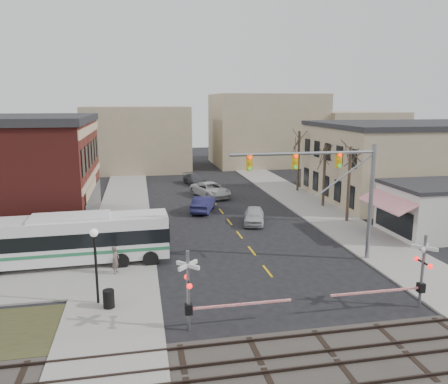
% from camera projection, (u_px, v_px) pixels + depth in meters
% --- Properties ---
extents(ground, '(160.00, 160.00, 0.00)m').
position_uv_depth(ground, '(277.00, 284.00, 26.23)').
color(ground, black).
rests_on(ground, ground).
extents(sidewalk_west, '(5.00, 60.00, 0.12)m').
position_uv_depth(sidewalk_west, '(124.00, 210.00, 43.64)').
color(sidewalk_west, gray).
rests_on(sidewalk_west, ground).
extents(sidewalk_east, '(5.00, 60.00, 0.12)m').
position_uv_depth(sidewalk_east, '(304.00, 202.00, 47.23)').
color(sidewalk_east, gray).
rests_on(sidewalk_east, ground).
extents(ballast_strip, '(160.00, 5.00, 0.06)m').
position_uv_depth(ballast_strip, '(335.00, 359.00, 18.54)').
color(ballast_strip, '#332D28').
rests_on(ballast_strip, ground).
extents(rail_tracks, '(160.00, 3.91, 0.14)m').
position_uv_depth(rail_tracks, '(335.00, 357.00, 18.52)').
color(rail_tracks, '#2D231E').
rests_on(rail_tracks, ground).
extents(tan_building, '(20.30, 15.30, 8.50)m').
position_uv_depth(tan_building, '(411.00, 161.00, 48.74)').
color(tan_building, gray).
rests_on(tan_building, ground).
extents(awning_shop, '(9.74, 6.20, 4.30)m').
position_uv_depth(awning_shop, '(439.00, 209.00, 35.53)').
color(awning_shop, beige).
rests_on(awning_shop, ground).
extents(tree_east_a, '(0.28, 0.28, 6.75)m').
position_uv_depth(tree_east_a, '(349.00, 184.00, 39.03)').
color(tree_east_a, '#382B21').
rests_on(tree_east_a, sidewalk_east).
extents(tree_east_b, '(0.28, 0.28, 6.30)m').
position_uv_depth(tree_east_b, '(324.00, 176.00, 44.90)').
color(tree_east_b, '#382B21').
rests_on(tree_east_b, sidewalk_east).
extents(tree_east_c, '(0.28, 0.28, 7.20)m').
position_uv_depth(tree_east_c, '(298.00, 161.00, 52.53)').
color(tree_east_c, '#382B21').
rests_on(tree_east_c, sidewalk_east).
extents(transit_bus, '(12.73, 3.11, 3.26)m').
position_uv_depth(transit_bus, '(72.00, 239.00, 28.85)').
color(transit_bus, silver).
rests_on(transit_bus, ground).
extents(traffic_signal_mast, '(9.91, 0.30, 8.00)m').
position_uv_depth(traffic_signal_mast, '(334.00, 179.00, 28.62)').
color(traffic_signal_mast, gray).
rests_on(traffic_signal_mast, ground).
extents(rr_crossing_west, '(5.60, 1.36, 4.00)m').
position_uv_depth(rr_crossing_west, '(197.00, 291.00, 20.57)').
color(rr_crossing_west, gray).
rests_on(rr_crossing_west, ground).
extents(rr_crossing_east, '(5.60, 1.36, 4.00)m').
position_uv_depth(rr_crossing_east, '(415.00, 273.00, 22.80)').
color(rr_crossing_east, gray).
rests_on(rr_crossing_east, ground).
extents(street_lamp, '(0.44, 0.44, 4.15)m').
position_uv_depth(street_lamp, '(95.00, 250.00, 22.89)').
color(street_lamp, black).
rests_on(street_lamp, sidewalk_west).
extents(trash_bin, '(0.60, 0.60, 0.96)m').
position_uv_depth(trash_bin, '(109.00, 299.00, 22.87)').
color(trash_bin, black).
rests_on(trash_bin, sidewalk_west).
extents(car_a, '(2.87, 4.65, 1.48)m').
position_uv_depth(car_a, '(254.00, 215.00, 39.07)').
color(car_a, '#AEAFB3').
rests_on(car_a, ground).
extents(car_b, '(3.15, 5.06, 1.57)m').
position_uv_depth(car_b, '(203.00, 204.00, 43.33)').
color(car_b, '#1A1B43').
rests_on(car_b, ground).
extents(car_c, '(4.59, 6.49, 1.64)m').
position_uv_depth(car_c, '(211.00, 190.00, 50.06)').
color(car_c, '#B4B4B4').
rests_on(car_c, ground).
extents(car_d, '(3.11, 5.02, 1.36)m').
position_uv_depth(car_d, '(195.00, 179.00, 57.56)').
color(car_d, '#3F4044').
rests_on(car_d, ground).
extents(pedestrian_near, '(0.60, 0.75, 1.78)m').
position_uv_depth(pedestrian_near, '(116.00, 260.00, 27.35)').
color(pedestrian_near, '#5C5049').
rests_on(pedestrian_near, sidewalk_west).
extents(pedestrian_far, '(0.93, 1.00, 1.64)m').
position_uv_depth(pedestrian_far, '(111.00, 236.00, 32.33)').
color(pedestrian_far, '#3A3C66').
rests_on(pedestrian_far, sidewalk_west).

